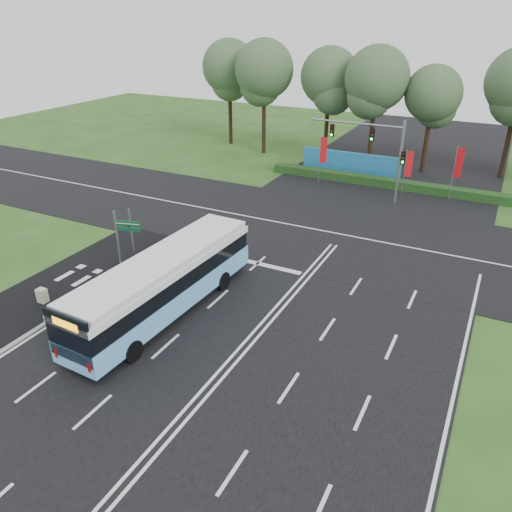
{
  "coord_description": "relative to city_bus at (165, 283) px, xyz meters",
  "views": [
    {
      "loc": [
        9.74,
        -20.78,
        14.88
      ],
      "look_at": [
        -1.88,
        2.0,
        2.23
      ],
      "focal_mm": 35.0,
      "sensor_mm": 36.0,
      "label": 1
    }
  ],
  "objects": [
    {
      "name": "city_bus",
      "position": [
        0.0,
        0.0,
        0.0
      ],
      "size": [
        3.25,
        13.02,
        3.71
      ],
      "rotation": [
        0.0,
        0.0,
        -0.04
      ],
      "color": "#65ADEB",
      "rests_on": "ground"
    },
    {
      "name": "utility_cabinet",
      "position": [
        -6.88,
        -2.32,
        -1.43
      ],
      "size": [
        0.53,
        0.45,
        0.88
      ],
      "primitive_type": "cube",
      "rotation": [
        0.0,
        0.0,
        0.02
      ],
      "color": "beige",
      "rests_on": "ground"
    },
    {
      "name": "banner_flag_mid",
      "position": [
        7.42,
        24.95,
        0.89
      ],
      "size": [
        0.6,
        0.23,
        4.21
      ],
      "rotation": [
        0.0,
        0.0,
        0.3
      ],
      "color": "gray",
      "rests_on": "ground"
    },
    {
      "name": "street_sign",
      "position": [
        -4.93,
        2.53,
        0.75
      ],
      "size": [
        1.58,
        0.51,
        4.18
      ],
      "rotation": [
        0.0,
        0.0,
        0.27
      ],
      "color": "gray",
      "rests_on": "ground"
    },
    {
      "name": "eucalyptus_row",
      "position": [
        2.92,
        33.69,
        6.69
      ],
      "size": [
        47.13,
        9.17,
        12.32
      ],
      "color": "black",
      "rests_on": "ground"
    },
    {
      "name": "ground",
      "position": [
        5.06,
        2.44,
        -1.87
      ],
      "size": [
        120.0,
        120.0,
        0.0
      ],
      "primitive_type": "plane",
      "color": "#294F1A",
      "rests_on": "ground"
    },
    {
      "name": "banner_flag_left",
      "position": [
        -0.48,
        25.24,
        1.07
      ],
      "size": [
        0.64,
        0.24,
        4.5
      ],
      "rotation": [
        0.0,
        0.0,
        0.3
      ],
      "color": "gray",
      "rests_on": "ground"
    },
    {
      "name": "hedge",
      "position": [
        5.06,
        26.94,
        -1.47
      ],
      "size": [
        22.0,
        1.2,
        0.8
      ],
      "primitive_type": "cube",
      "color": "#133312",
      "rests_on": "ground"
    },
    {
      "name": "road_cross",
      "position": [
        5.06,
        14.44,
        -1.84
      ],
      "size": [
        120.0,
        14.0,
        0.05
      ],
      "primitive_type": "cube",
      "color": "black",
      "rests_on": "ground"
    },
    {
      "name": "traffic_light_gantry",
      "position": [
        5.27,
        22.94,
        2.8
      ],
      "size": [
        8.41,
        0.28,
        7.0
      ],
      "color": "gray",
      "rests_on": "ground"
    },
    {
      "name": "road_main",
      "position": [
        5.06,
        2.44,
        -1.85
      ],
      "size": [
        20.0,
        120.0,
        0.04
      ],
      "primitive_type": "cube",
      "color": "black",
      "rests_on": "ground"
    },
    {
      "name": "blue_hoarding",
      "position": [
        1.06,
        29.44,
        -0.77
      ],
      "size": [
        10.0,
        0.3,
        2.2
      ],
      "primitive_type": "cube",
      "color": "#1E6DA2",
      "rests_on": "ground"
    },
    {
      "name": "bike_path",
      "position": [
        -7.44,
        -0.56,
        -1.84
      ],
      "size": [
        5.0,
        18.0,
        0.06
      ],
      "primitive_type": "cube",
      "color": "black",
      "rests_on": "ground"
    },
    {
      "name": "kerb_strip",
      "position": [
        -5.04,
        -0.56,
        -1.81
      ],
      "size": [
        0.25,
        18.0,
        0.12
      ],
      "primitive_type": "cube",
      "color": "gray",
      "rests_on": "ground"
    },
    {
      "name": "banner_flag_right",
      "position": [
        11.3,
        25.93,
        1.19
      ],
      "size": [
        0.67,
        0.26,
        4.7
      ],
      "rotation": [
        0.0,
        0.0,
        -0.31
      ],
      "color": "gray",
      "rests_on": "ground"
    },
    {
      "name": "pedestrian_signal",
      "position": [
        -6.51,
        5.05,
        -0.14
      ],
      "size": [
        0.28,
        0.41,
        3.17
      ],
      "rotation": [
        0.0,
        0.0,
        -0.21
      ],
      "color": "gray",
      "rests_on": "ground"
    }
  ]
}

